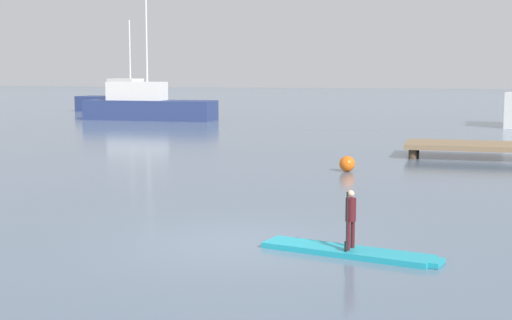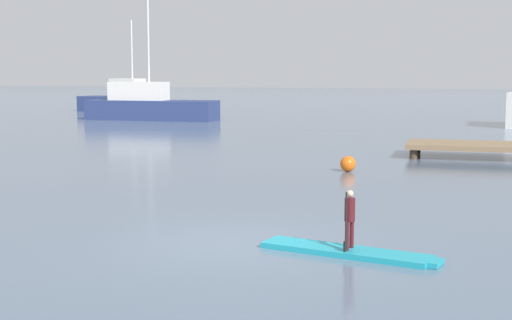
# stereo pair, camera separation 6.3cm
# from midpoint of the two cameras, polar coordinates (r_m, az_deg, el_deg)

# --- Properties ---
(ground_plane) EXTENTS (240.00, 240.00, 0.00)m
(ground_plane) POSITION_cam_midpoint_polar(r_m,az_deg,el_deg) (13.60, -1.43, -6.49)
(ground_plane) COLOR slate
(paddleboard_near) EXTENTS (3.22, 1.34, 0.10)m
(paddleboard_near) POSITION_cam_midpoint_polar(r_m,az_deg,el_deg) (12.87, 7.39, -7.09)
(paddleboard_near) COLOR #1E9EB2
(paddleboard_near) RESTS_ON ground
(paddler_child_solo) EXTENTS (0.22, 0.37, 1.03)m
(paddler_child_solo) POSITION_cam_midpoint_polar(r_m,az_deg,el_deg) (12.72, 7.41, -4.39)
(paddler_child_solo) COLOR #4C1419
(paddler_child_solo) RESTS_ON paddleboard_near
(fishing_boat_green_midground) EXTENTS (8.49, 2.42, 8.05)m
(fishing_boat_green_midground) POSITION_cam_midpoint_polar(r_m,az_deg,el_deg) (47.86, -8.26, 4.20)
(fishing_boat_green_midground) COLOR navy
(fishing_boat_green_midground) RESTS_ON ground
(motor_boat_small_navy) EXTENTS (7.26, 3.26, 6.95)m
(motor_boat_small_navy) POSITION_cam_midpoint_polar(r_m,az_deg,el_deg) (57.61, -10.23, 4.59)
(motor_boat_small_navy) COLOR navy
(motor_boat_small_navy) RESTS_ON ground
(mooring_buoy_near) EXTENTS (0.50, 0.50, 0.50)m
(mooring_buoy_near) POSITION_cam_midpoint_polar(r_m,az_deg,el_deg) (23.24, 7.24, -0.29)
(mooring_buoy_near) COLOR orange
(mooring_buoy_near) RESTS_ON ground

